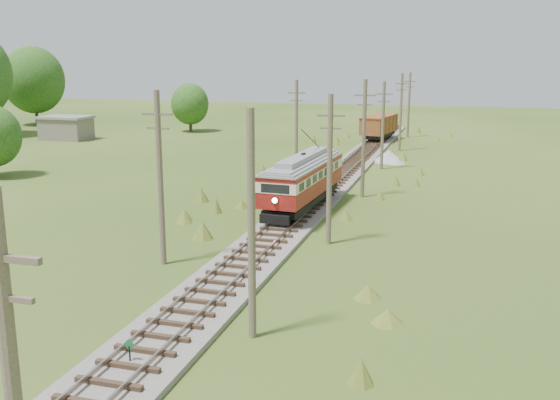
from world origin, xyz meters
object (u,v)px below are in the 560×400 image
(streetcar, at_px, (303,177))
(switch_marker, at_px, (130,351))
(gondola, at_px, (379,126))
(gravel_pile, at_px, (390,157))

(streetcar, bearing_deg, switch_marker, -87.30)
(streetcar, distance_m, gondola, 39.52)
(switch_marker, xyz_separation_m, streetcar, (0.20, 23.48, 1.87))
(switch_marker, bearing_deg, gravel_pile, 85.73)
(streetcar, relative_size, gravel_pile, 3.20)
(switch_marker, height_order, gravel_pile, gravel_pile)
(streetcar, height_order, gondola, streetcar)
(switch_marker, distance_m, gondola, 63.02)
(gravel_pile, bearing_deg, gondola, 101.58)
(gravel_pile, bearing_deg, streetcar, -98.03)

